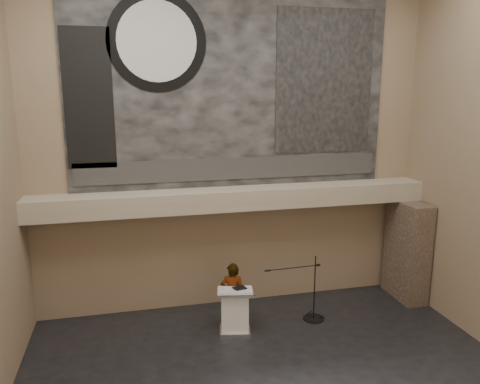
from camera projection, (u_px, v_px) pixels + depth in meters
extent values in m
cube|color=#867155|center=(233.00, 145.00, 11.80)|extent=(10.00, 0.02, 8.50)
cube|color=#867155|center=(426.00, 248.00, 4.21)|extent=(10.00, 0.02, 8.50)
cube|color=tan|center=(236.00, 198.00, 11.70)|extent=(10.00, 0.80, 0.50)
cylinder|color=#B2893D|center=(173.00, 214.00, 11.35)|extent=(0.04, 0.04, 0.06)
cylinder|color=#B2893D|center=(308.00, 205.00, 12.15)|extent=(0.04, 0.04, 0.06)
cube|color=black|center=(233.00, 86.00, 11.45)|extent=(8.00, 0.05, 5.00)
cube|color=#2B2B2B|center=(233.00, 169.00, 11.86)|extent=(7.76, 0.02, 0.55)
cylinder|color=black|center=(157.00, 42.00, 10.79)|extent=(2.30, 0.02, 2.30)
cylinder|color=silver|center=(157.00, 41.00, 10.77)|extent=(1.84, 0.02, 1.84)
cube|color=black|center=(325.00, 82.00, 11.94)|extent=(2.60, 0.02, 3.60)
cube|color=black|center=(89.00, 99.00, 10.71)|extent=(1.10, 0.02, 3.20)
cube|color=#423328|center=(407.00, 250.00, 12.68)|extent=(0.60, 1.40, 2.70)
cube|color=silver|center=(235.00, 330.00, 11.07)|extent=(0.81, 0.67, 0.08)
cube|color=white|center=(235.00, 310.00, 10.96)|extent=(0.70, 0.55, 0.96)
cube|color=white|center=(235.00, 290.00, 10.83)|extent=(0.90, 0.72, 0.14)
cube|color=black|center=(240.00, 288.00, 10.83)|extent=(0.33, 0.29, 0.04)
cube|color=silver|center=(229.00, 290.00, 10.78)|extent=(0.26, 0.34, 0.00)
imported|color=silver|center=(233.00, 295.00, 11.21)|extent=(0.67, 0.53, 1.60)
cylinder|color=black|center=(313.00, 318.00, 11.71)|extent=(0.52, 0.52, 0.02)
cylinder|color=black|center=(315.00, 288.00, 11.53)|extent=(0.03, 0.03, 1.67)
cylinder|color=black|center=(292.00, 268.00, 11.24)|extent=(1.37, 0.08, 0.02)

